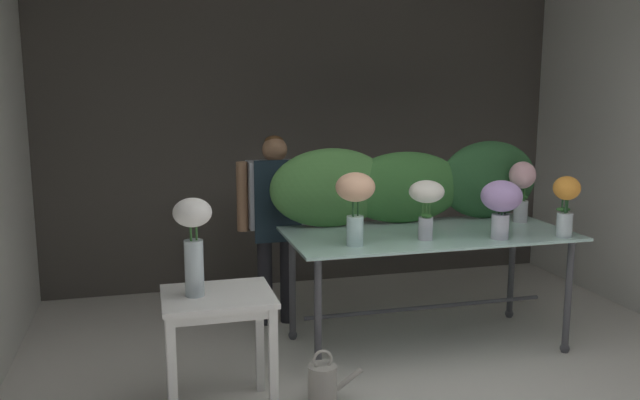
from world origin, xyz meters
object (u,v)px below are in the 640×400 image
object	(u,v)px
vase_blush_stock	(522,184)
vase_ivory_lilies	(427,199)
vase_lilac_peonies	(501,201)
vase_sunset_hydrangea	(566,201)
vase_white_roses_tall	(193,236)
display_table_glass	(428,249)
florist	(276,209)
vase_peach_roses	(355,197)
side_table_white	(218,313)
watering_can	(323,383)

from	to	relation	value
vase_blush_stock	vase_ivory_lilies	bearing A→B (deg)	-159.48
vase_lilac_peonies	vase_sunset_hydrangea	bearing A→B (deg)	-8.73
vase_blush_stock	vase_ivory_lilies	xyz separation A→B (m)	(-0.96, -0.36, -0.02)
vase_blush_stock	vase_white_roses_tall	world-z (taller)	vase_blush_stock
display_table_glass	vase_blush_stock	world-z (taller)	vase_blush_stock
florist	vase_white_roses_tall	distance (m)	1.59
vase_blush_stock	vase_peach_roses	distance (m)	1.54
vase_sunset_hydrangea	vase_lilac_peonies	distance (m)	0.48
display_table_glass	vase_peach_roses	bearing A→B (deg)	-159.46
display_table_glass	florist	world-z (taller)	florist
vase_white_roses_tall	vase_blush_stock	bearing A→B (deg)	17.14
florist	vase_white_roses_tall	size ratio (longest dim) A/B	2.71
side_table_white	vase_ivory_lilies	distance (m)	1.64
vase_lilac_peonies	vase_ivory_lilies	bearing A→B (deg)	168.12
florist	vase_white_roses_tall	bearing A→B (deg)	-118.05
display_table_glass	vase_white_roses_tall	world-z (taller)	vase_white_roses_tall
vase_peach_roses	watering_can	world-z (taller)	vase_peach_roses
vase_sunset_hydrangea	vase_white_roses_tall	distance (m)	2.61
vase_lilac_peonies	vase_blush_stock	size ratio (longest dim) A/B	0.86
vase_blush_stock	vase_peach_roses	xyz separation A→B (m)	(-1.49, -0.40, 0.03)
vase_lilac_peonies	vase_peach_roses	distance (m)	1.04
display_table_glass	vase_lilac_peonies	xyz separation A→B (m)	(0.40, -0.31, 0.39)
vase_lilac_peonies	vase_peach_roses	size ratio (longest dim) A/B	0.83
display_table_glass	vase_lilac_peonies	distance (m)	0.64
vase_lilac_peonies	vase_peach_roses	bearing A→B (deg)	176.13
vase_ivory_lilies	florist	bearing A→B (deg)	132.16
vase_sunset_hydrangea	vase_peach_roses	distance (m)	1.52
florist	vase_ivory_lilies	xyz separation A→B (m)	(0.87, -0.96, 0.21)
vase_lilac_peonies	vase_ivory_lilies	xyz separation A→B (m)	(-0.51, 0.11, 0.02)
vase_peach_roses	vase_ivory_lilies	distance (m)	0.53
vase_peach_roses	vase_white_roses_tall	world-z (taller)	vase_peach_roses
vase_sunset_hydrangea	vase_peach_roses	xyz separation A→B (m)	(-1.51, 0.14, 0.07)
side_table_white	vase_ivory_lilies	size ratio (longest dim) A/B	1.78
florist	vase_ivory_lilies	world-z (taller)	florist
side_table_white	vase_lilac_peonies	world-z (taller)	vase_lilac_peonies
side_table_white	florist	xyz separation A→B (m)	(0.62, 1.40, 0.32)
florist	vase_white_roses_tall	world-z (taller)	florist
side_table_white	vase_blush_stock	xyz separation A→B (m)	(2.45, 0.80, 0.54)
vase_lilac_peonies	vase_blush_stock	distance (m)	0.65
vase_white_roses_tall	vase_ivory_lilies	bearing A→B (deg)	15.07
vase_ivory_lilies	vase_white_roses_tall	size ratio (longest dim) A/B	0.73
side_table_white	vase_peach_roses	bearing A→B (deg)	22.55
vase_sunset_hydrangea	vase_ivory_lilies	size ratio (longest dim) A/B	1.04
vase_ivory_lilies	vase_white_roses_tall	bearing A→B (deg)	-164.93
display_table_glass	side_table_white	bearing A→B (deg)	-158.25
vase_lilac_peonies	display_table_glass	bearing A→B (deg)	141.77
vase_sunset_hydrangea	vase_white_roses_tall	bearing A→B (deg)	-174.36
side_table_white	watering_can	bearing A→B (deg)	-2.65
side_table_white	vase_lilac_peonies	xyz separation A→B (m)	(2.00, 0.33, 0.51)
florist	vase_sunset_hydrangea	distance (m)	2.19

